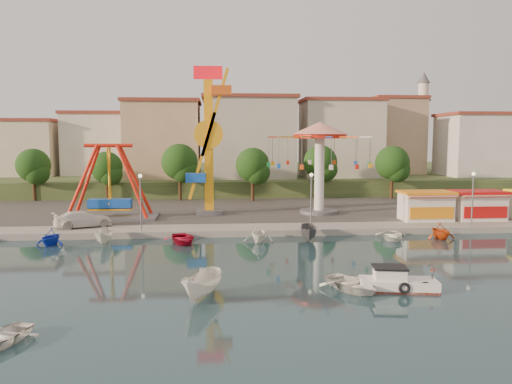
{
  "coord_description": "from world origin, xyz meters",
  "views": [
    {
      "loc": [
        -1.03,
        -33.55,
        9.06
      ],
      "look_at": [
        2.8,
        14.0,
        4.0
      ],
      "focal_mm": 35.0,
      "sensor_mm": 36.0,
      "label": 1
    }
  ],
  "objects": [
    {
      "name": "ground",
      "position": [
        0.0,
        0.0,
        0.0
      ],
      "size": [
        200.0,
        200.0,
        0.0
      ],
      "primitive_type": "plane",
      "color": "#15313A",
      "rests_on": "ground"
    },
    {
      "name": "quay_deck",
      "position": [
        0.0,
        62.0,
        0.3
      ],
      "size": [
        200.0,
        100.0,
        0.6
      ],
      "primitive_type": "cube",
      "color": "#9E998E",
      "rests_on": "ground"
    },
    {
      "name": "asphalt_pad",
      "position": [
        0.0,
        30.0,
        0.6
      ],
      "size": [
        90.0,
        28.0,
        0.01
      ],
      "primitive_type": "cube",
      "color": "#4C4944",
      "rests_on": "quay_deck"
    },
    {
      "name": "hill_terrace",
      "position": [
        0.0,
        67.0,
        1.5
      ],
      "size": [
        200.0,
        60.0,
        3.0
      ],
      "primitive_type": "cube",
      "color": "#384C26",
      "rests_on": "ground"
    },
    {
      "name": "pirate_ship_ride",
      "position": [
        -12.34,
        20.39,
        4.39
      ],
      "size": [
        10.0,
        5.0,
        8.0
      ],
      "color": "#59595E",
      "rests_on": "quay_deck"
    },
    {
      "name": "kamikaze_tower",
      "position": [
        -1.66,
        22.67,
        8.59
      ],
      "size": [
        4.15,
        3.1,
        16.5
      ],
      "color": "#59595E",
      "rests_on": "quay_deck"
    },
    {
      "name": "wave_swinger",
      "position": [
        10.7,
        22.27,
        8.2
      ],
      "size": [
        11.6,
        11.6,
        10.4
      ],
      "color": "#59595E",
      "rests_on": "quay_deck"
    },
    {
      "name": "booth_left",
      "position": [
        20.82,
        16.49,
        2.16
      ],
      "size": [
        5.4,
        3.78,
        3.08
      ],
      "color": "white",
      "rests_on": "quay_deck"
    },
    {
      "name": "booth_mid",
      "position": [
        26.51,
        16.49,
        2.16
      ],
      "size": [
        5.4,
        3.78,
        3.08
      ],
      "color": "white",
      "rests_on": "quay_deck"
    },
    {
      "name": "lamp_post_1",
      "position": [
        -8.0,
        13.0,
        3.1
      ],
      "size": [
        0.14,
        0.14,
        5.0
      ],
      "primitive_type": "cylinder",
      "color": "#59595E",
      "rests_on": "quay_deck"
    },
    {
      "name": "lamp_post_2",
      "position": [
        8.0,
        13.0,
        3.1
      ],
      "size": [
        0.14,
        0.14,
        5.0
      ],
      "primitive_type": "cylinder",
      "color": "#59595E",
      "rests_on": "quay_deck"
    },
    {
      "name": "lamp_post_3",
      "position": [
        24.0,
        13.0,
        3.1
      ],
      "size": [
        0.14,
        0.14,
        5.0
      ],
      "primitive_type": "cylinder",
      "color": "#59595E",
      "rests_on": "quay_deck"
    },
    {
      "name": "tree_0",
      "position": [
        -26.0,
        36.98,
        5.47
      ],
      "size": [
        4.6,
        4.6,
        7.19
      ],
      "color": "#382314",
      "rests_on": "quay_deck"
    },
    {
      "name": "tree_1",
      "position": [
        -16.0,
        36.24,
        5.2
      ],
      "size": [
        4.35,
        4.35,
        6.8
      ],
      "color": "#382314",
      "rests_on": "quay_deck"
    },
    {
      "name": "tree_2",
      "position": [
        -6.0,
        35.81,
        5.92
      ],
      "size": [
        5.02,
        5.02,
        7.85
      ],
      "color": "#382314",
      "rests_on": "quay_deck"
    },
    {
      "name": "tree_3",
      "position": [
        4.0,
        34.36,
        5.55
      ],
      "size": [
        4.68,
        4.68,
        7.32
      ],
      "color": "#382314",
      "rests_on": "quay_deck"
    },
    {
      "name": "tree_4",
      "position": [
        14.0,
        37.35,
        5.75
      ],
      "size": [
        4.86,
        4.86,
        7.6
      ],
      "color": "#382314",
      "rests_on": "quay_deck"
    },
    {
      "name": "tree_5",
      "position": [
        24.0,
        35.54,
        5.71
      ],
      "size": [
        4.83,
        4.83,
        7.54
      ],
      "color": "#382314",
      "rests_on": "quay_deck"
    },
    {
      "name": "building_0",
      "position": [
        -33.37,
        46.06,
        8.93
      ],
      "size": [
        9.26,
        9.53,
        11.87
      ],
      "primitive_type": "cube",
      "color": "beige",
      "rests_on": "hill_terrace"
    },
    {
      "name": "building_1",
      "position": [
        -21.33,
        51.38,
        7.32
      ],
      "size": [
        12.33,
        9.01,
        8.63
      ],
      "primitive_type": "cube",
      "color": "silver",
      "rests_on": "hill_terrace"
    },
    {
      "name": "building_2",
      "position": [
        -8.19,
        51.96,
        8.62
      ],
      "size": [
        11.95,
        9.28,
        11.23
      ],
      "primitive_type": "cube",
      "color": "tan",
      "rests_on": "hill_terrace"
    },
    {
      "name": "building_3",
      "position": [
        5.6,
        48.8,
        7.6
      ],
      "size": [
        12.59,
        10.5,
        9.2
      ],
      "primitive_type": "cube",
      "color": "beige",
      "rests_on": "hill_terrace"
    },
    {
      "name": "building_4",
      "position": [
        19.07,
        52.2,
        7.62
      ],
      "size": [
        10.75,
        9.23,
        9.24
      ],
      "primitive_type": "cube",
      "color": "beige",
      "rests_on": "hill_terrace"
    },
    {
      "name": "building_5",
      "position": [
        32.37,
        50.33,
        8.61
      ],
      "size": [
        12.77,
        10.96,
        11.21
      ],
      "primitive_type": "cube",
      "color": "tan",
      "rests_on": "hill_terrace"
    },
    {
      "name": "building_6",
      "position": [
        44.15,
        48.77,
        9.18
      ],
      "size": [
        8.23,
        8.98,
        12.36
      ],
      "primitive_type": "cube",
      "color": "silver",
      "rests_on": "hill_terrace"
    },
    {
      "name": "minaret",
      "position": [
        36.0,
        54.0,
        12.55
      ],
      "size": [
        2.8,
        2.8,
        18.0
      ],
      "color": "silver",
      "rests_on": "hill_terrace"
    },
    {
      "name": "cabin_motorboat",
      "position": [
        9.77,
        -5.08,
        0.43
      ],
      "size": [
        4.74,
        2.4,
        1.6
      ],
      "rotation": [
        0.0,
        0.0,
        -0.15
      ],
      "color": "white",
      "rests_on": "ground"
    },
    {
      "name": "rowboat_a",
      "position": [
        7.08,
        -4.88,
        0.42
      ],
      "size": [
        4.4,
        4.92,
        0.84
      ],
      "primitive_type": "imported",
      "rotation": [
        0.0,
        0.0,
        0.46
      ],
      "color": "white",
      "rests_on": "ground"
    },
    {
      "name": "skiff",
      "position": [
        -1.84,
        -5.77,
        0.78
      ],
      "size": [
        2.96,
        4.33,
        1.57
      ],
      "primitive_type": "imported",
      "rotation": [
        0.0,
        0.0,
        -0.39
      ],
      "color": "white",
      "rests_on": "ground"
    },
    {
      "name": "van",
      "position": [
        -13.87,
        15.21,
        1.39
      ],
      "size": [
        5.84,
        4.27,
        1.57
      ],
      "primitive_type": "imported",
      "rotation": [
        0.0,
        0.0,
        2.0
      ],
      "color": "white",
      "rests_on": "quay_deck"
    },
    {
      "name": "moored_boat_1",
      "position": [
        -15.21,
        9.8,
        0.75
      ],
      "size": [
        2.99,
        3.29,
        1.49
      ],
      "primitive_type": "imported",
      "rotation": [
        0.0,
        0.0,
        -0.21
      ],
      "color": "#1634C3",
      "rests_on": "ground"
    },
    {
      "name": "moored_boat_2",
      "position": [
        -10.71,
        9.8,
        0.68
      ],
      "size": [
        1.48,
        3.56,
        1.35
      ],
      "primitive_type": "imported",
      "rotation": [
        0.0,
        0.0,
        0.05
      ],
      "color": "silver",
      "rests_on": "ground"
    },
    {
      "name": "moored_boat_3",
      "position": [
        -4.01,
        9.8,
        0.41
      ],
      "size": [
        3.8,
        4.6,
        0.83
      ],
      "primitive_type": "imported",
      "rotation": [
        0.0,
        0.0,
        0.26
      ],
      "color": "#B10E2A",
      "rests_on": "ground"
    },
    {
      "name": "moored_boat_4",
      "position": [
        2.73,
        9.8,
        0.82
      ],
      "size": [
        3.23,
        3.56,
        1.64
      ],
      "primitive_type": "imported",
      "rotation": [
        0.0,
        0.0,
        -0.2
      ],
      "color": "white",
      "rests_on": "ground"
    },
    {
      "name": "moored_boat_5",
      "position": [
        7.2,
        9.8,
        0.74
      ],
      "size": [
        2.02,
        4.03,
        1.49
      ],
      "primitive_type": "imported",
      "rotation": [
        0.0,
        0.0,
        -0.15
      ],
      "color": "#505155",
      "rests_on": "ground"
    },
    {
      "name": "moored_boat_6",
      "position": [
        14.85,
        9.8,
        0.41
      ],
      "size": [
        3.65,
        4.49,
        0.82
      ],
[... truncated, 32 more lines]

